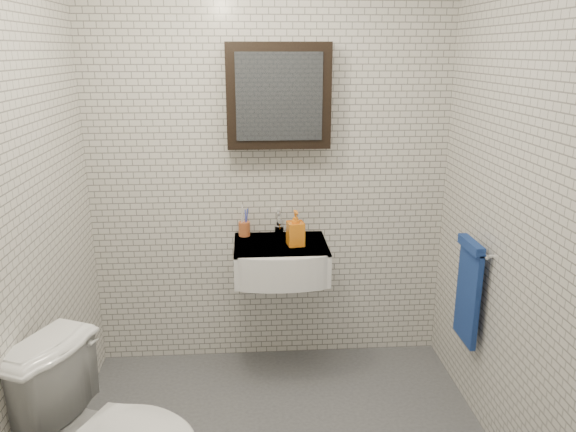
{
  "coord_description": "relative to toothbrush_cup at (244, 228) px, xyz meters",
  "views": [
    {
      "loc": [
        -0.13,
        -2.37,
        1.96
      ],
      "look_at": [
        0.07,
        0.45,
        1.12
      ],
      "focal_mm": 35.0,
      "sensor_mm": 36.0,
      "label": 1
    }
  ],
  "objects": [
    {
      "name": "soap_bottle",
      "position": [
        0.3,
        -0.2,
        0.06
      ],
      "size": [
        0.11,
        0.11,
        0.21
      ],
      "primitive_type": "imported",
      "rotation": [
        0.0,
        0.0,
        0.15
      ],
      "color": "orange",
      "rests_on": "washbasin"
    },
    {
      "name": "mirror_cabinet",
      "position": [
        0.21,
        -0.01,
        0.8
      ],
      "size": [
        0.6,
        0.15,
        0.6
      ],
      "color": "black",
      "rests_on": "room_shell"
    },
    {
      "name": "washbasin",
      "position": [
        0.21,
        -0.21,
        -0.14
      ],
      "size": [
        0.55,
        0.5,
        0.2
      ],
      "color": "white",
      "rests_on": "room_shell"
    },
    {
      "name": "faucet",
      "position": [
        0.21,
        -0.01,
        0.02
      ],
      "size": [
        0.06,
        0.2,
        0.15
      ],
      "color": "silver",
      "rests_on": "washbasin"
    },
    {
      "name": "towel_rail",
      "position": [
        1.21,
        -0.59,
        -0.17
      ],
      "size": [
        0.09,
        0.3,
        0.58
      ],
      "color": "silver",
      "rests_on": "room_shell"
    },
    {
      "name": "room_shell",
      "position": [
        0.16,
        -0.94,
        0.57
      ],
      "size": [
        2.22,
        2.02,
        2.51
      ],
      "color": "silver",
      "rests_on": "ground"
    },
    {
      "name": "toothbrush_cup",
      "position": [
        0.0,
        0.0,
        0.0
      ],
      "size": [
        0.09,
        0.09,
        0.19
      ],
      "rotation": [
        0.0,
        0.0,
        -0.43
      ],
      "color": "#B2582C",
      "rests_on": "washbasin"
    }
  ]
}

